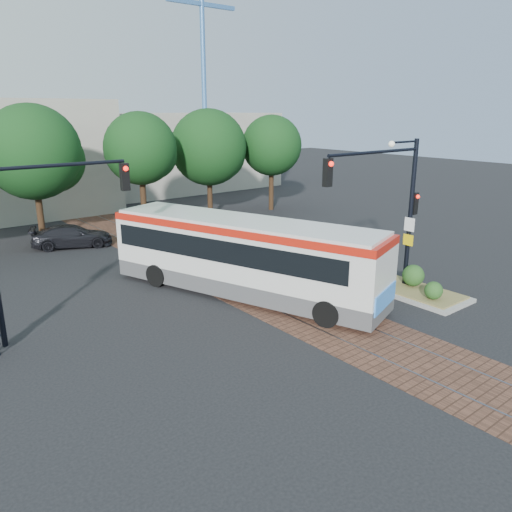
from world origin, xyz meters
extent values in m
plane|color=black|center=(0.00, 0.00, 0.00)|extent=(120.00, 120.00, 0.00)
cube|color=brown|center=(0.00, 4.00, 0.01)|extent=(3.60, 40.00, 0.01)
cube|color=slate|center=(-0.75, 4.00, 0.01)|extent=(0.06, 40.00, 0.01)
cube|color=slate|center=(0.75, 4.00, 0.01)|extent=(0.06, 40.00, 0.01)
cylinder|color=#382314|center=(-4.50, 16.80, 1.56)|extent=(0.36, 0.36, 3.12)
sphere|color=#113715|center=(-4.50, 16.80, 5.07)|extent=(5.20, 5.20, 5.20)
cylinder|color=#382314|center=(1.50, 16.00, 1.69)|extent=(0.36, 0.36, 3.39)
sphere|color=#113715|center=(1.50, 16.00, 5.04)|extent=(4.40, 4.40, 4.40)
cylinder|color=#382314|center=(7.00, 16.80, 1.43)|extent=(0.36, 0.36, 2.86)
sphere|color=#113715|center=(7.00, 16.80, 4.81)|extent=(5.20, 5.20, 5.20)
cylinder|color=#382314|center=(12.00, 16.00, 1.56)|extent=(0.36, 0.36, 3.12)
sphere|color=#113715|center=(12.00, 16.00, 4.77)|extent=(4.40, 4.40, 4.40)
cube|color=#ADA899|center=(12.00, 30.00, 3.50)|extent=(18.00, 10.00, 7.00)
cylinder|color=#3F72B2|center=(18.00, 34.00, 9.00)|extent=(0.50, 0.50, 18.00)
cube|color=#3F72B2|center=(18.00, 34.00, 17.50)|extent=(8.00, 0.40, 0.40)
cube|color=#4A4A4C|center=(-0.68, 2.88, 0.54)|extent=(6.16, 11.85, 0.68)
cube|color=silver|center=(-0.68, 2.88, 1.80)|extent=(6.18, 11.86, 1.85)
cube|color=black|center=(-0.78, 3.15, 2.10)|extent=(5.85, 10.77, 0.88)
cube|color=#B71B0E|center=(-0.68, 2.88, 2.88)|extent=(6.22, 11.87, 0.29)
cube|color=silver|center=(-0.68, 2.88, 3.07)|extent=(5.98, 11.46, 0.14)
cube|color=black|center=(1.20, -2.51, 2.19)|extent=(1.51, 0.63, 0.88)
cube|color=#367EDB|center=(1.25, -2.67, 1.02)|extent=(2.04, 0.76, 0.68)
cube|color=orange|center=(0.83, 2.37, 1.22)|extent=(1.50, 4.16, 1.07)
cylinder|color=black|center=(-0.36, -1.45, 0.49)|extent=(0.64, 1.03, 0.98)
cylinder|color=black|center=(1.76, -0.71, 0.49)|extent=(0.64, 1.03, 0.98)
cylinder|color=black|center=(-2.97, 6.00, 0.49)|extent=(0.64, 1.03, 0.98)
cylinder|color=black|center=(-0.85, 6.74, 0.49)|extent=(0.64, 1.03, 0.98)
cube|color=gray|center=(4.80, -1.00, 0.07)|extent=(2.20, 5.20, 0.15)
cube|color=olive|center=(4.80, -1.00, 0.19)|extent=(1.90, 4.80, 0.08)
sphere|color=#1E4719|center=(4.40, -2.60, 0.58)|extent=(0.70, 0.70, 0.70)
sphere|color=#1E4719|center=(5.10, -1.20, 0.68)|extent=(0.90, 0.90, 0.90)
sphere|color=#1E4719|center=(4.60, 0.40, 0.63)|extent=(0.80, 0.80, 0.80)
sphere|color=#1E4719|center=(5.30, 0.90, 0.53)|extent=(0.60, 0.60, 0.60)
cylinder|color=black|center=(5.10, -0.80, 3.21)|extent=(0.18, 0.18, 6.00)
cylinder|color=black|center=(2.60, -0.80, 5.81)|extent=(5.00, 0.12, 0.12)
cube|color=black|center=(0.10, -0.80, 5.26)|extent=(0.28, 0.22, 0.95)
sphere|color=#FF190C|center=(0.10, -0.94, 5.56)|extent=(0.18, 0.18, 0.18)
cube|color=black|center=(5.32, -0.80, 3.61)|extent=(0.26, 0.20, 0.90)
sphere|color=#FF190C|center=(5.32, -0.93, 3.92)|extent=(0.16, 0.16, 0.16)
cube|color=white|center=(4.92, -0.92, 2.81)|extent=(0.04, 0.45, 0.55)
cube|color=yellow|center=(4.92, -0.92, 2.17)|extent=(0.04, 0.45, 0.45)
cylinder|color=black|center=(4.30, -0.80, 6.12)|extent=(1.60, 0.08, 0.08)
sphere|color=silver|center=(3.50, -0.80, 6.06)|extent=(0.24, 0.24, 0.24)
cylinder|color=black|center=(-7.25, 4.00, 5.60)|extent=(4.50, 0.12, 0.12)
cube|color=black|center=(-5.00, 4.00, 5.05)|extent=(0.28, 0.22, 0.95)
sphere|color=#FF190C|center=(-5.00, 3.86, 5.35)|extent=(0.18, 0.18, 0.18)
imported|color=black|center=(-3.55, 14.69, 0.61)|extent=(4.56, 3.15, 1.23)
camera|label=1|loc=(-12.35, -12.42, 7.30)|focal=35.00mm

